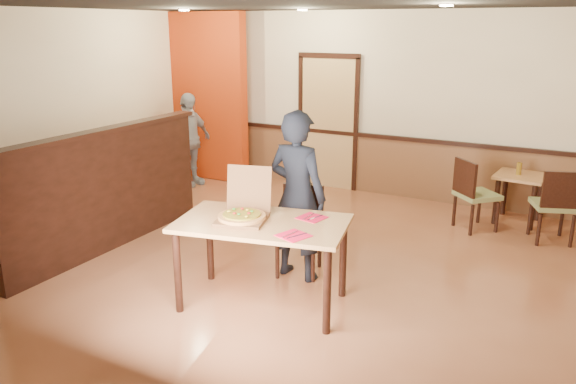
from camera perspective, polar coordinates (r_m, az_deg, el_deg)
name	(u,v)px	position (r m, az deg, el deg)	size (l,w,h in m)	color
floor	(264,273)	(6.15, -2.50, -8.25)	(7.00, 7.00, 0.00)	#B16745
ceiling	(260,1)	(5.58, -2.88, 18.83)	(7.00, 7.00, 0.00)	black
wall_back	(377,105)	(8.85, 9.04, 8.75)	(7.00, 7.00, 0.00)	#FFEAC7
wall_left	(29,120)	(8.04, -24.86, 6.64)	(7.00, 7.00, 0.00)	#FFEAC7
wainscot_back	(374,165)	(9.00, 8.70, 2.73)	(7.00, 0.04, 0.90)	brown
chair_rail_back	(375,136)	(8.88, 8.79, 5.65)	(7.00, 0.06, 0.06)	black
back_door	(328,124)	(9.15, 4.09, 6.96)	(0.90, 0.06, 2.10)	tan
booth_partition	(107,188)	(6.93, -17.87, 0.34)	(0.20, 3.10, 1.44)	black
red_accent_panel	(204,97)	(9.76, -8.50, 9.50)	(1.60, 0.20, 2.78)	#A82F0C
spot_a	(184,10)	(8.37, -10.51, 17.72)	(0.14, 0.14, 0.02)	beige
spot_b	(302,10)	(8.16, 1.47, 18.01)	(0.14, 0.14, 0.02)	beige
spot_c	(446,5)	(6.46, 15.79, 17.78)	(0.14, 0.14, 0.02)	beige
main_table	(262,233)	(5.24, -2.63, -4.14)	(1.72, 1.20, 0.84)	tan
diner_chair	(300,226)	(6.03, 1.28, -3.47)	(0.56, 0.56, 0.94)	olive
side_chair_left	(473,192)	(7.62, 18.28, 0.01)	(0.66, 0.66, 0.94)	olive
side_chair_right	(556,203)	(7.52, 25.54, -1.01)	(0.60, 0.60, 0.94)	olive
side_table	(520,187)	(8.14, 22.47, 0.50)	(0.68, 0.68, 0.66)	tan
diner	(297,196)	(5.77, 0.95, -0.41)	(0.65, 0.43, 1.78)	black
passerby	(189,140)	(9.40, -10.05, 5.24)	(0.90, 0.37, 1.53)	#9A9AA2
pizza_box	(243,214)	(5.24, -4.57, -2.20)	(0.56, 0.61, 0.46)	brown
pizza	(242,216)	(5.20, -4.71, -2.49)	(0.44, 0.44, 0.03)	#CE8C4B
napkin_near	(293,236)	(4.84, 0.56, -4.44)	(0.31, 0.31, 0.01)	#F01037
napkin_far	(312,218)	(5.29, 2.43, -2.61)	(0.28, 0.28, 0.01)	#F01037
condiment	(519,169)	(8.08, 22.42, 2.21)	(0.07, 0.07, 0.16)	#866018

